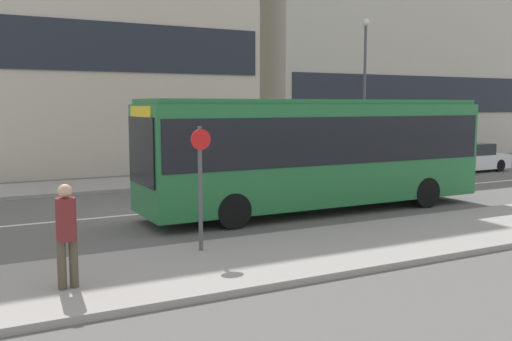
{
  "coord_description": "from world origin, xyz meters",
  "views": [
    {
      "loc": [
        -5.09,
        -16.45,
        3.25
      ],
      "look_at": [
        2.7,
        -1.75,
        1.33
      ],
      "focal_mm": 40.0,
      "sensor_mm": 36.0,
      "label": 1
    }
  ],
  "objects": [
    {
      "name": "ground_plane",
      "position": [
        0.0,
        0.0,
        0.0
      ],
      "size": [
        120.0,
        120.0,
        0.0
      ],
      "primitive_type": "plane",
      "color": "#595654"
    },
    {
      "name": "apartment_block_right_tower",
      "position": [
        19.78,
        12.03,
        7.03
      ],
      "size": [
        18.72,
        5.15,
        14.08
      ],
      "color": "#B7B2A3",
      "rests_on": "ground_plane"
    },
    {
      "name": "parked_car_1",
      "position": [
        17.16,
        3.26,
        0.65
      ],
      "size": [
        3.99,
        1.78,
        1.37
      ],
      "color": "silver",
      "rests_on": "ground_plane"
    },
    {
      "name": "pedestrian_near_stop",
      "position": [
        -3.5,
        -6.59,
        1.16
      ],
      "size": [
        0.35,
        0.34,
        1.8
      ],
      "rotation": [
        0.0,
        0.0,
        3.21
      ],
      "color": "#4C4233",
      "rests_on": "sidewalk_near"
    },
    {
      "name": "city_bus",
      "position": [
        4.66,
        -2.05,
        1.96
      ],
      "size": [
        11.0,
        2.49,
        3.41
      ],
      "rotation": [
        0.0,
        0.0,
        0.06
      ],
      "color": "#236B38",
      "rests_on": "ground_plane"
    },
    {
      "name": "sidewalk_far",
      "position": [
        0.0,
        6.25,
        0.07
      ],
      "size": [
        44.0,
        3.5,
        0.13
      ],
      "color": "gray",
      "rests_on": "ground_plane"
    },
    {
      "name": "parked_car_0",
      "position": [
        12.53,
        3.58,
        0.61
      ],
      "size": [
        4.12,
        1.72,
        1.27
      ],
      "color": "silver",
      "rests_on": "ground_plane"
    },
    {
      "name": "sidewalk_near",
      "position": [
        0.0,
        -6.25,
        0.07
      ],
      "size": [
        44.0,
        3.5,
        0.13
      ],
      "color": "gray",
      "rests_on": "ground_plane"
    },
    {
      "name": "street_lamp",
      "position": [
        12.57,
        5.68,
        4.51
      ],
      "size": [
        0.36,
        0.36,
        7.21
      ],
      "color": "#4C4C51",
      "rests_on": "sidewalk_far"
    },
    {
      "name": "lane_centerline",
      "position": [
        0.0,
        0.0,
        0.0
      ],
      "size": [
        41.8,
        0.16,
        0.01
      ],
      "color": "silver",
      "rests_on": "ground_plane"
    },
    {
      "name": "bus_stop_sign",
      "position": [
        -0.53,
        -5.3,
        1.69
      ],
      "size": [
        0.44,
        0.12,
        2.67
      ],
      "color": "#4C4C51",
      "rests_on": "sidewalk_near"
    }
  ]
}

